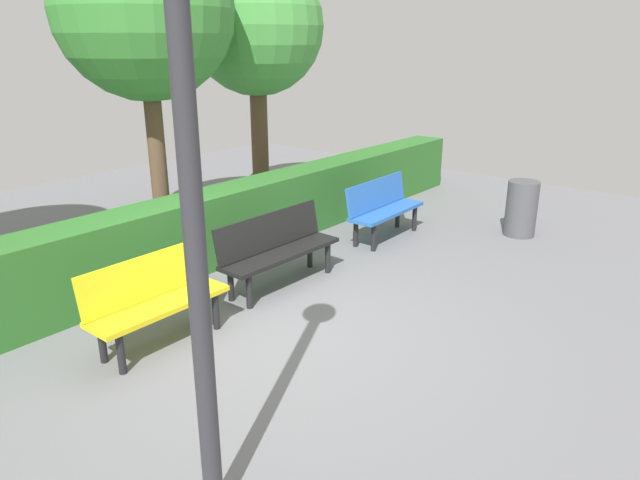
# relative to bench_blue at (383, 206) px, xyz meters

# --- Properties ---
(ground_plane) EXTENTS (16.00, 16.00, 0.00)m
(ground_plane) POSITION_rel_bench_blue_xyz_m (3.05, 0.68, -0.48)
(ground_plane) COLOR slate
(bench_blue) EXTENTS (1.46, 0.48, 0.86)m
(bench_blue) POSITION_rel_bench_blue_xyz_m (0.00, 0.00, 0.00)
(bench_blue) COLOR blue
(bench_blue) RESTS_ON ground_plane
(bench_black) EXTENTS (1.66, 0.49, 0.86)m
(bench_black) POSITION_rel_bench_blue_xyz_m (2.26, -0.01, 0.00)
(bench_black) COLOR black
(bench_black) RESTS_ON ground_plane
(bench_yellow) EXTENTS (1.39, 0.46, 0.86)m
(bench_yellow) POSITION_rel_bench_blue_xyz_m (4.03, 0.06, -0.00)
(bench_yellow) COLOR yellow
(bench_yellow) RESTS_ON ground_plane
(hedge_row) EXTENTS (11.26, 0.59, 0.95)m
(hedge_row) POSITION_rel_bench_blue_xyz_m (2.12, -1.18, -0.01)
(hedge_row) COLOR #2D6B28
(hedge_row) RESTS_ON ground_plane
(tree_near) EXTENTS (2.19, 2.19, 4.09)m
(tree_near) POSITION_rel_bench_blue_xyz_m (-0.06, -2.55, 2.49)
(tree_near) COLOR brown
(tree_near) RESTS_ON ground_plane
(tree_mid) EXTENTS (2.36, 2.36, 4.35)m
(tree_mid) POSITION_rel_bench_blue_xyz_m (2.12, -2.41, 2.67)
(tree_mid) COLOR brown
(tree_mid) RESTS_ON ground_plane
(lamp_post) EXTENTS (0.36, 0.36, 3.47)m
(lamp_post) POSITION_rel_bench_blue_xyz_m (5.13, 2.13, 1.96)
(lamp_post) COLOR #2D2D33
(lamp_post) RESTS_ON ground_plane
(trash_bin) EXTENTS (0.45, 0.45, 0.83)m
(trash_bin) POSITION_rel_bench_blue_xyz_m (-1.40, 1.55, -0.07)
(trash_bin) COLOR #4C4C51
(trash_bin) RESTS_ON ground_plane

